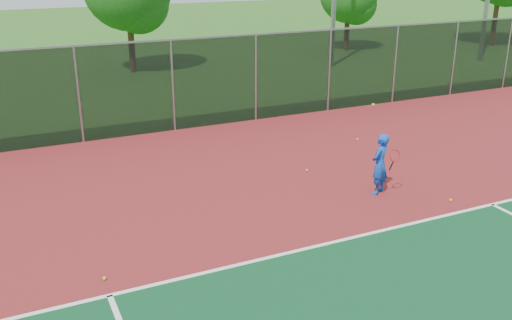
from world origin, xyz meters
The scene contains 7 objects.
court_apron centered at (0.00, 2.00, 0.01)m, with size 30.00×20.00×0.02m, color maroon.
fence_back centered at (0.00, 12.00, 1.56)m, with size 30.00×0.06×3.03m.
tennis_player centered at (-0.03, 4.74, 0.79)m, with size 0.67×0.71×2.30m.
practice_ball_2 centered at (-6.98, 3.55, 0.06)m, with size 0.07×0.07×0.07m, color #B3D318.
practice_ball_3 centered at (1.93, 8.46, 0.06)m, with size 0.07×0.07×0.07m, color #B3D318.
practice_ball_5 centered at (-0.90, 6.76, 0.06)m, with size 0.07×0.07×0.07m, color #B3D318.
practice_ball_6 centered at (1.25, 3.57, 0.06)m, with size 0.07×0.07×0.07m, color #B3D318.
Camera 1 is at (-8.28, -5.79, 5.66)m, focal length 40.00 mm.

